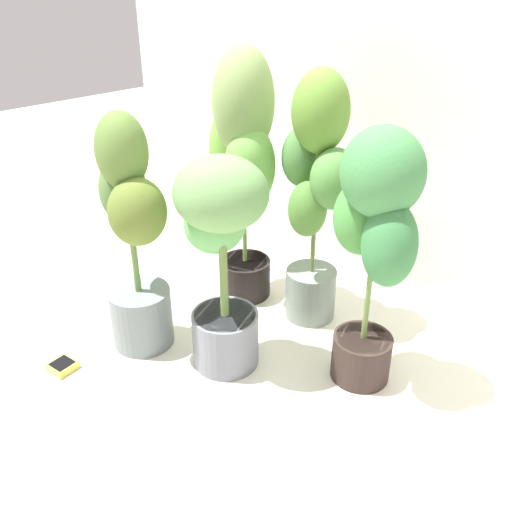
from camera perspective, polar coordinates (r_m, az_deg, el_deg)
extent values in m
plane|color=silver|center=(1.85, -3.93, -12.33)|extent=(8.00, 8.00, 0.00)
cube|color=silver|center=(2.06, 14.94, 21.92)|extent=(3.20, 0.01, 2.00)
cylinder|color=slate|center=(1.97, -11.79, -6.14)|extent=(0.21, 0.21, 0.21)
cylinder|color=#432C1E|center=(1.92, -12.08, -3.71)|extent=(0.20, 0.20, 0.02)
cylinder|color=#5B7D40|center=(1.78, -13.01, 4.11)|extent=(0.02, 0.02, 0.56)
ellipsoid|color=#557232|center=(1.71, -13.80, 10.59)|extent=(0.23, 0.22, 0.24)
ellipsoid|color=#4E7138|center=(1.81, -13.66, 6.76)|extent=(0.21, 0.22, 0.23)
ellipsoid|color=#576B29|center=(1.69, -12.21, 4.50)|extent=(0.18, 0.19, 0.21)
cylinder|color=slate|center=(2.08, 5.67, -3.83)|extent=(0.19, 0.19, 0.19)
cylinder|color=#452A1F|center=(2.04, 5.79, -1.72)|extent=(0.17, 0.17, 0.02)
cylinder|color=#5E703B|center=(1.89, 6.30, 7.24)|extent=(0.02, 0.02, 0.67)
ellipsoid|color=olive|center=(1.81, 6.74, 14.72)|extent=(0.27, 0.27, 0.27)
ellipsoid|color=#4B7C3F|center=(1.93, 4.95, 10.29)|extent=(0.15, 0.17, 0.22)
ellipsoid|color=#4F823F|center=(1.81, 8.19, 7.91)|extent=(0.20, 0.21, 0.21)
ellipsoid|color=#497431|center=(1.87, 5.36, 4.86)|extent=(0.17, 0.17, 0.20)
cylinder|color=black|center=(2.21, -1.13, -2.17)|extent=(0.20, 0.20, 0.15)
cylinder|color=#3F2C21|center=(2.18, -1.15, -0.62)|extent=(0.18, 0.18, 0.02)
cylinder|color=olive|center=(2.03, -1.24, 8.29)|extent=(0.02, 0.02, 0.71)
ellipsoid|color=#7F9B58|center=(1.95, -1.33, 15.70)|extent=(0.28, 0.28, 0.39)
ellipsoid|color=#6CA63F|center=(2.08, -2.54, 11.25)|extent=(0.23, 0.23, 0.31)
ellipsoid|color=#6FA74B|center=(1.95, -0.62, 9.27)|extent=(0.20, 0.20, 0.30)
cylinder|color=slate|center=(1.85, -3.18, -8.49)|extent=(0.22, 0.22, 0.19)
cylinder|color=#492E21|center=(1.80, -3.25, -6.26)|extent=(0.20, 0.20, 0.02)
cylinder|color=olive|center=(1.67, -3.48, 0.69)|extent=(0.03, 0.03, 0.48)
ellipsoid|color=#649352|center=(1.59, -3.68, 6.47)|extent=(0.37, 0.37, 0.23)
ellipsoid|color=#62A85B|center=(1.70, -4.27, 3.36)|extent=(0.24, 0.25, 0.19)
cylinder|color=#332621|center=(1.83, 10.86, -10.21)|extent=(0.19, 0.19, 0.15)
cylinder|color=#413424|center=(1.79, 11.06, -8.48)|extent=(0.17, 0.17, 0.02)
cylinder|color=olive|center=(1.62, 12.11, 0.58)|extent=(0.02, 0.02, 0.62)
ellipsoid|color=#418046|center=(1.53, 13.02, 8.47)|extent=(0.27, 0.26, 0.26)
ellipsoid|color=#45883D|center=(1.64, 10.94, 4.00)|extent=(0.22, 0.22, 0.24)
ellipsoid|color=#387541|center=(1.55, 13.67, 1.13)|extent=(0.19, 0.17, 0.26)
cube|color=#D1CF47|center=(1.97, -19.45, -10.74)|extent=(0.09, 0.09, 0.02)
cube|color=black|center=(1.97, -19.52, -10.45)|extent=(0.07, 0.07, 0.00)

